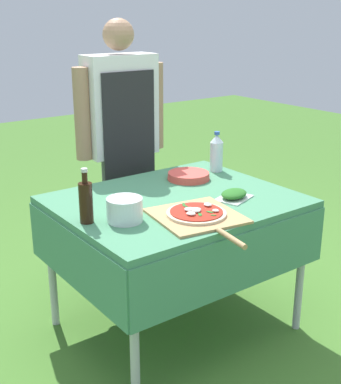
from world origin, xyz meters
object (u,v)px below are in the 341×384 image
at_px(person_cook, 121,131).
at_px(oil_bottle, 86,201).
at_px(water_bottle, 216,153).
at_px(mixing_tub, 125,210).
at_px(plate_stack, 189,176).
at_px(herb_container, 234,195).
at_px(prep_table, 175,213).
at_px(pizza_on_peel, 197,215).

xyz_separation_m(person_cook, oil_bottle, (-0.64, -0.74, -0.10)).
relative_size(person_cook, water_bottle, 6.76).
relative_size(mixing_tub, plate_stack, 0.69).
distance_m(herb_container, mixing_tub, 0.60).
relative_size(prep_table, water_bottle, 4.96).
distance_m(pizza_on_peel, plate_stack, 0.58).
relative_size(water_bottle, plate_stack, 1.00).
height_order(person_cook, mixing_tub, person_cook).
bearing_deg(plate_stack, oil_bottle, -162.87).
bearing_deg(water_bottle, person_cook, 127.06).
relative_size(person_cook, pizza_on_peel, 2.67).
height_order(prep_table, pizza_on_peel, pizza_on_peel).
xyz_separation_m(prep_table, herb_container, (0.23, -0.18, 0.10)).
height_order(oil_bottle, water_bottle, oil_bottle).
bearing_deg(oil_bottle, herb_container, -11.78).
xyz_separation_m(person_cook, mixing_tub, (-0.49, -0.82, -0.15)).
height_order(water_bottle, plate_stack, water_bottle).
relative_size(water_bottle, mixing_tub, 1.45).
bearing_deg(plate_stack, mixing_tub, -152.51).
relative_size(herb_container, plate_stack, 0.92).
bearing_deg(person_cook, pizza_on_peel, 79.84).
xyz_separation_m(pizza_on_peel, herb_container, (0.31, 0.09, 0.01)).
distance_m(person_cook, oil_bottle, 0.98).
relative_size(person_cook, mixing_tub, 9.81).
height_order(prep_table, herb_container, herb_container).
xyz_separation_m(prep_table, person_cook, (0.13, 0.72, 0.28)).
xyz_separation_m(pizza_on_peel, plate_stack, (0.33, 0.48, 0.01)).
bearing_deg(herb_container, person_cook, 96.69).
distance_m(pizza_on_peel, oil_bottle, 0.50).
bearing_deg(pizza_on_peel, plate_stack, 64.61).
height_order(mixing_tub, plate_stack, mixing_tub).
bearing_deg(oil_bottle, person_cook, 49.20).
bearing_deg(mixing_tub, water_bottle, 22.71).
xyz_separation_m(oil_bottle, water_bottle, (0.99, 0.27, 0.01)).
xyz_separation_m(pizza_on_peel, oil_bottle, (-0.43, 0.25, 0.09)).
distance_m(pizza_on_peel, herb_container, 0.33).
bearing_deg(mixing_tub, oil_bottle, 149.38).
relative_size(prep_table, pizza_on_peel, 1.96).
height_order(oil_bottle, herb_container, oil_bottle).
xyz_separation_m(person_cook, water_bottle, (0.35, -0.47, -0.09)).
bearing_deg(plate_stack, water_bottle, 8.48).
relative_size(herb_container, mixing_tub, 1.34).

